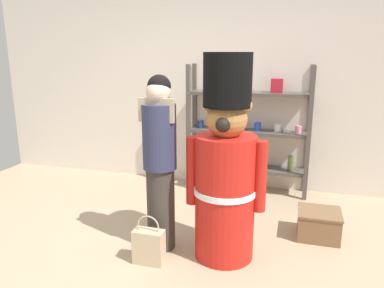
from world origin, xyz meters
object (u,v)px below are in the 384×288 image
(shopping_bag, at_px, (149,246))
(display_crate, at_px, (319,224))
(person_shopper, at_px, (160,159))
(merchandise_shelf, at_px, (248,129))
(teddy_bear_guard, at_px, (225,171))

(shopping_bag, relative_size, display_crate, 1.08)
(person_shopper, relative_size, display_crate, 3.91)
(merchandise_shelf, xyz_separation_m, display_crate, (0.86, -1.10, -0.67))
(display_crate, bearing_deg, shopping_bag, -148.28)
(display_crate, bearing_deg, merchandise_shelf, 127.84)
(merchandise_shelf, distance_m, shopping_bag, 2.15)
(teddy_bear_guard, bearing_deg, shopping_bag, -153.35)
(merchandise_shelf, xyz_separation_m, shopping_bag, (-0.55, -1.98, -0.65))
(person_shopper, height_order, shopping_bag, person_shopper)
(person_shopper, bearing_deg, teddy_bear_guard, 1.44)
(teddy_bear_guard, distance_m, display_crate, 1.19)
(person_shopper, bearing_deg, merchandise_shelf, 72.15)
(teddy_bear_guard, bearing_deg, display_crate, 35.05)
(shopping_bag, distance_m, display_crate, 1.66)
(merchandise_shelf, height_order, shopping_bag, merchandise_shelf)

